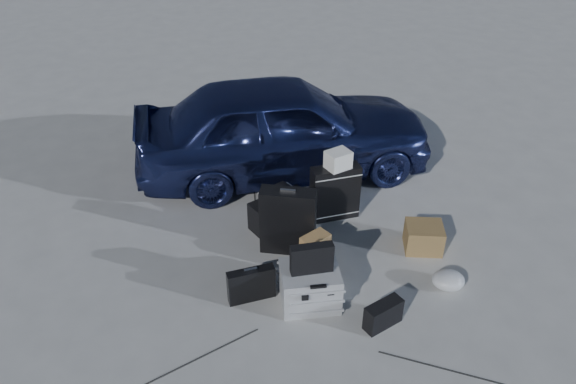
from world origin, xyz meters
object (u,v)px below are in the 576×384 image
(car, at_px, (284,127))
(duffel_bag, at_px, (280,212))
(suitcase_left, at_px, (288,221))
(cardboard_box, at_px, (424,237))
(pelican_case, at_px, (310,286))
(briefcase, at_px, (251,285))
(suitcase_right, at_px, (335,192))

(car, distance_m, duffel_bag, 1.22)
(car, relative_size, suitcase_left, 4.99)
(suitcase_left, relative_size, duffel_bag, 1.09)
(suitcase_left, height_order, cardboard_box, suitcase_left)
(pelican_case, relative_size, suitcase_left, 0.73)
(car, height_order, suitcase_left, car)
(briefcase, distance_m, cardboard_box, 1.86)
(duffel_bag, relative_size, cardboard_box, 1.78)
(pelican_case, bearing_deg, cardboard_box, 25.88)
(cardboard_box, bearing_deg, pelican_case, -162.67)
(pelican_case, height_order, duffel_bag, pelican_case)
(car, bearing_deg, briefcase, 161.21)
(briefcase, height_order, suitcase_right, suitcase_right)
(suitcase_left, bearing_deg, suitcase_right, 57.21)
(suitcase_left, bearing_deg, briefcase, -106.46)
(pelican_case, bearing_deg, suitcase_right, 69.53)
(pelican_case, xyz_separation_m, suitcase_right, (0.66, 1.20, 0.13))
(car, xyz_separation_m, suitcase_left, (-0.38, -1.53, -0.25))
(suitcase_left, relative_size, suitcase_right, 1.13)
(pelican_case, xyz_separation_m, briefcase, (-0.50, 0.18, -0.02))
(car, distance_m, briefcase, 2.34)
(pelican_case, xyz_separation_m, suitcase_left, (0.02, 0.78, 0.17))
(car, xyz_separation_m, pelican_case, (-0.40, -2.30, -0.41))
(briefcase, relative_size, suitcase_right, 0.69)
(pelican_case, xyz_separation_m, cardboard_box, (1.35, 0.42, -0.05))
(suitcase_left, distance_m, duffel_bag, 0.48)
(duffel_bag, xyz_separation_m, cardboard_box, (1.30, -0.79, -0.03))
(suitcase_right, relative_size, duffel_bag, 0.96)
(briefcase, bearing_deg, cardboard_box, 5.02)
(pelican_case, distance_m, suitcase_left, 0.80)
(suitcase_left, xyz_separation_m, suitcase_right, (0.65, 0.42, -0.04))
(car, relative_size, suitcase_right, 5.65)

